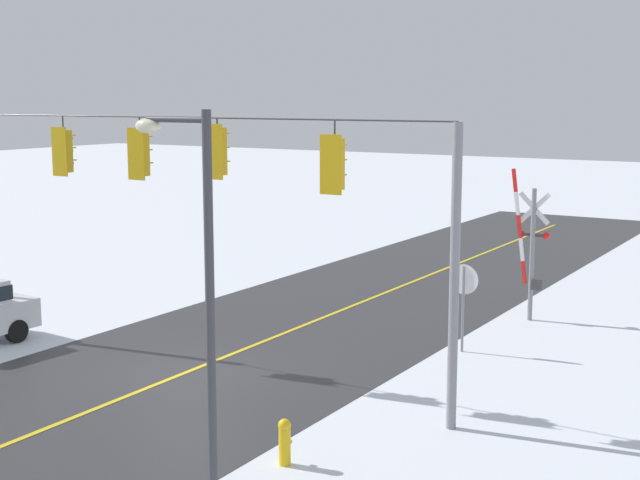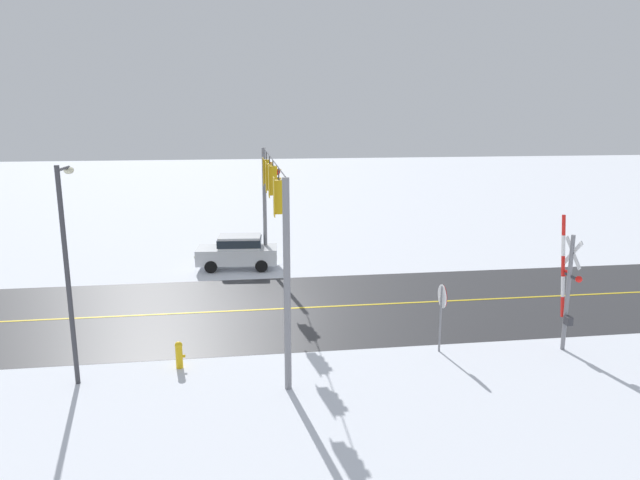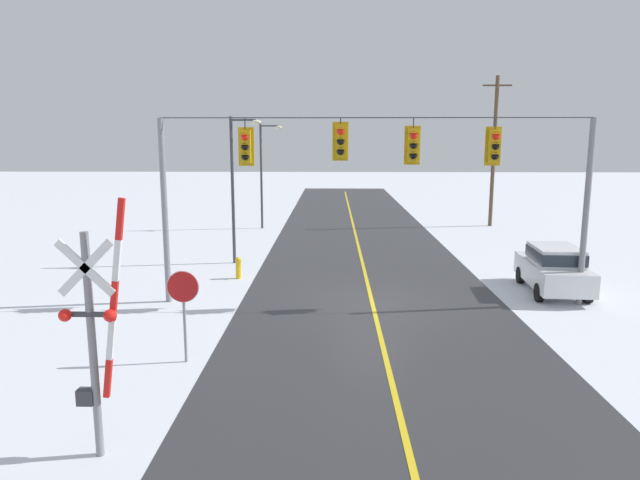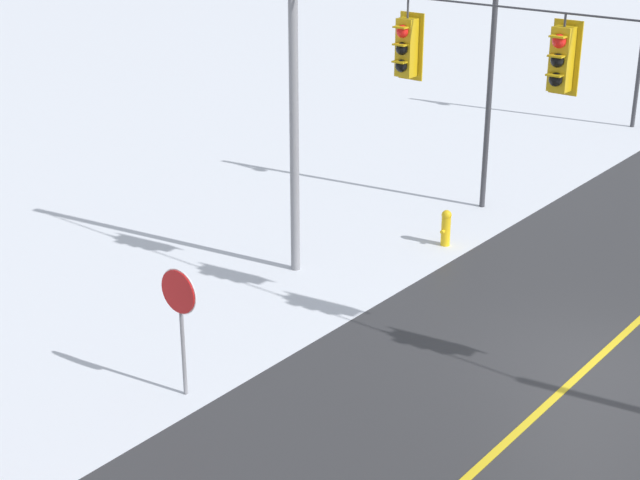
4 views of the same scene
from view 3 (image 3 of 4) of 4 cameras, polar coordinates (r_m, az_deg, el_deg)
The scene contains 11 objects.
ground_plane at distance 19.36m, azimuth 5.33°, elevation -6.37°, with size 160.00×160.00×0.00m, color silver.
road_asphalt at distance 25.16m, azimuth 4.37°, elevation -2.48°, with size 9.00×80.00×0.01m, color #303033.
lane_centre_line at distance 25.16m, azimuth 4.37°, elevation -2.47°, with size 0.14×72.00×0.01m, color gold.
signal_span at distance 18.59m, azimuth 5.45°, elevation 6.79°, with size 14.20×0.47×6.22m.
stop_sign at distance 14.21m, azimuth -13.75°, elevation -5.56°, with size 0.80×0.09×2.35m.
railroad_crossing at distance 10.34m, azimuth -21.99°, elevation -8.74°, with size 1.20×0.31×4.57m.
parked_car_white at distance 21.98m, azimuth 22.68°, elevation -2.56°, with size 2.06×4.30×1.74m.
streetlamp_near at distance 25.13m, azimuth -8.44°, elevation 6.44°, with size 1.39×0.28×6.50m.
streetlamp_far at distance 35.17m, azimuth -5.67°, elevation 7.52°, with size 1.39×0.28×6.50m.
fire_hydrant at distance 22.70m, azimuth -8.30°, elevation -2.75°, with size 0.24×0.31×0.88m.
utility_pole at distance 37.64m, azimuth 17.28°, elevation 8.72°, with size 1.80×0.24×9.44m.
Camera 3 is at (-1.38, -18.52, 5.48)m, focal length 31.44 mm.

